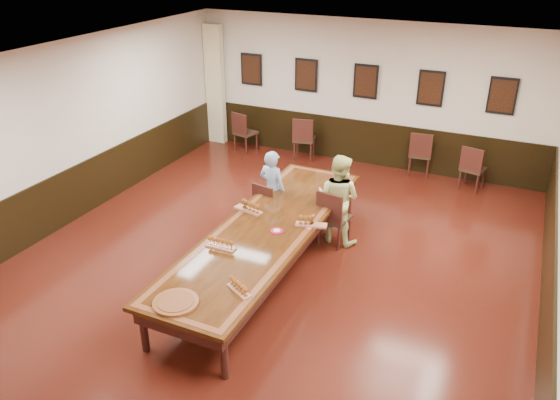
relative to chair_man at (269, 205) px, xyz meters
The scene contains 23 objects.
floor 1.43m from the chair_man, 65.99° to the right, with size 8.00×10.00×0.02m, color black.
ceiling 3.07m from the chair_man, 65.99° to the right, with size 8.00×10.00×0.02m, color white.
wall_back 3.99m from the chair_man, 81.74° to the left, with size 8.00×0.02×3.20m, color beige.
wall_left 3.85m from the chair_man, 160.42° to the right, with size 0.02×10.00×3.20m, color beige.
chair_man is the anchor object (origin of this frame).
chair_woman 1.22m from the chair_man, ahead, with size 0.47×0.51×1.00m, color #302015, non-canonical shape.
spare_chair_a 3.97m from the chair_man, 124.17° to the left, with size 0.46×0.50×0.99m, color #302015, non-canonical shape.
spare_chair_b 3.50m from the chair_man, 102.38° to the left, with size 0.48×0.52×1.02m, color #302015, non-canonical shape.
spare_chair_c 4.08m from the chair_man, 62.03° to the left, with size 0.47×0.51×1.00m, color #302015, non-canonical shape.
spare_chair_d 4.50m from the chair_man, 47.05° to the left, with size 0.45×0.49×0.95m, color #302015, non-canonical shape.
person_man 0.29m from the chair_man, 79.19° to the left, with size 0.53×0.35×1.45m, color #4574AD.
person_woman 1.28m from the chair_man, ahead, with size 0.78×0.61×1.57m, color #DBE08C.
pink_phone 1.53m from the chair_man, 39.88° to the right, with size 0.07×0.13×0.01m, color #EC4E72.
curtain 4.91m from the chair_man, 131.74° to the left, with size 0.45×0.18×2.90m, color beige.
wainscoting 1.35m from the chair_man, 65.99° to the right, with size 8.00×10.00×1.00m.
conference_table 1.36m from the chair_man, 65.99° to the right, with size 1.40×5.00×0.76m.
posters 4.02m from the chair_man, 81.59° to the left, with size 6.14×0.04×0.74m.
flight_a 0.94m from the chair_man, 86.40° to the right, with size 0.52×0.26×0.19m.
flight_b 1.48m from the chair_man, 38.43° to the right, with size 0.51×0.28×0.18m.
flight_c 2.08m from the chair_man, 83.75° to the right, with size 0.44×0.14×0.17m.
flight_d 3.04m from the chair_man, 71.38° to the right, with size 0.42×0.30×0.15m.
red_plate_grp 1.51m from the chair_man, 59.68° to the right, with size 0.20×0.20×0.03m.
carved_platter 3.44m from the chair_man, 83.49° to the right, with size 0.71×0.71×0.04m.
Camera 1 is at (3.25, -6.53, 4.79)m, focal length 35.00 mm.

